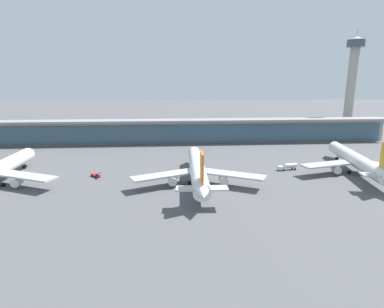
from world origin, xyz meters
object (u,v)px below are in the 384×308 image
Objects in this scene: service_truck_under_wing_white at (288,166)px; control_tower at (352,79)px; service_truck_near_nose_red at (96,175)px; airliner_centre_stand at (197,169)px; airliner_right_stand at (357,161)px.

control_tower reaches higher than service_truck_under_wing_white.
service_truck_near_nose_red is at bearing -150.37° from control_tower.
airliner_centre_stand is 69.82m from airliner_right_stand.
airliner_right_stand reaches higher than service_truck_under_wing_white.
airliner_right_stand reaches higher than service_truck_near_nose_red.
service_truck_near_nose_red is 0.67× the size of service_truck_under_wing_white.
service_truck_under_wing_white is 124.57m from control_tower.
airliner_right_stand is 110.55m from service_truck_near_nose_red.
service_truck_near_nose_red is (-110.42, 2.61, -4.67)m from airliner_right_stand.
service_truck_under_wing_white is (83.10, 4.09, 0.90)m from service_truck_near_nose_red.
service_truck_under_wing_white is 0.12× the size of control_tower.
airliner_centre_stand is at bearing -173.09° from airliner_right_stand.
airliner_right_stand is at bearing 6.91° from airliner_centre_stand.
control_tower is at bearing 40.47° from airliner_centre_stand.
airliner_centre_stand is 1.01× the size of airliner_right_stand.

